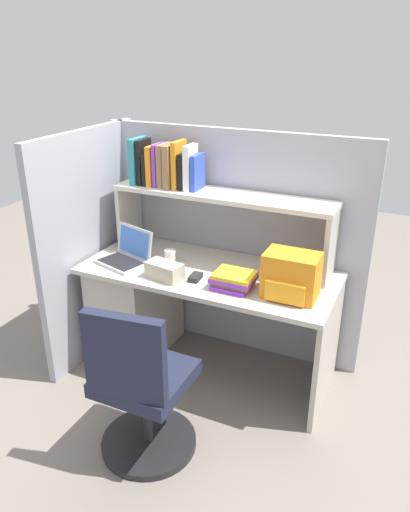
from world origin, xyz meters
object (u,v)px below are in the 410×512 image
(tissue_box, at_px, (164,271))
(office_chair, at_px, (141,393))
(laptop, at_px, (126,255))
(backpack, at_px, (291,276))
(computer_mouse, at_px, (195,277))
(paper_cup, at_px, (170,257))

(tissue_box, bearing_deg, office_chair, -62.29)
(laptop, height_order, backpack, backpack)
(backpack, xyz_separation_m, computer_mouse, (-0.57, -0.03, -0.11))
(computer_mouse, distance_m, tissue_box, 0.19)
(computer_mouse, bearing_deg, laptop, 171.05)
(office_chair, bearing_deg, laptop, -61.16)
(laptop, distance_m, office_chair, 0.99)
(computer_mouse, bearing_deg, office_chair, -92.14)
(paper_cup, xyz_separation_m, tissue_box, (0.08, -0.21, 0.01))
(backpack, distance_m, computer_mouse, 0.58)
(backpack, distance_m, paper_cup, 0.84)
(paper_cup, relative_size, tissue_box, 0.39)
(paper_cup, distance_m, tissue_box, 0.23)
(backpack, xyz_separation_m, office_chair, (-0.55, -0.72, -0.46))
(laptop, bearing_deg, computer_mouse, -4.87)
(tissue_box, bearing_deg, backpack, 17.03)
(paper_cup, height_order, office_chair, office_chair)
(computer_mouse, bearing_deg, tissue_box, -165.64)
(computer_mouse, bearing_deg, paper_cup, 144.66)
(laptop, bearing_deg, paper_cup, 22.88)
(paper_cup, bearing_deg, laptop, -157.12)
(paper_cup, relative_size, office_chair, 0.09)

